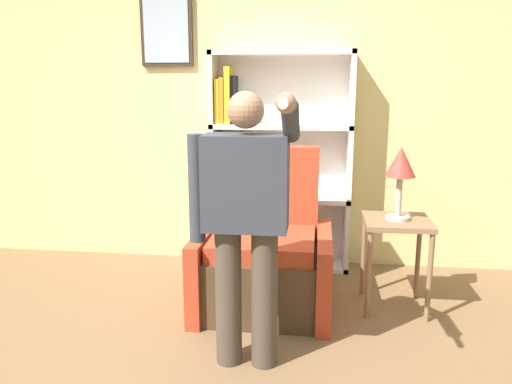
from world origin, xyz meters
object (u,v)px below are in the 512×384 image
Objects in this scene: armchair at (265,258)px; table_lamp at (401,168)px; person_standing at (246,215)px; side_table at (396,235)px; bookcase at (266,166)px.

armchair is 2.23× the size of table_lamp.
person_standing is 2.35× the size of side_table.
side_table is at bearing 4.06° from armchair.
person_standing is at bearing -91.42° from armchair.
table_lamp is at bearing 26.57° from side_table.
table_lamp reaches higher than armchair.
bookcase is 1.63× the size of armchair.
bookcase is 3.65× the size of table_lamp.
table_lamp is (0.00, 0.00, 0.49)m from side_table.
person_standing is at bearing -88.02° from bookcase.
person_standing is 1.35m from side_table.
side_table is (0.95, 0.88, -0.35)m from person_standing.
person_standing reaches higher than armchair.
side_table is 1.30× the size of table_lamp.
person_standing is at bearing -137.30° from side_table.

